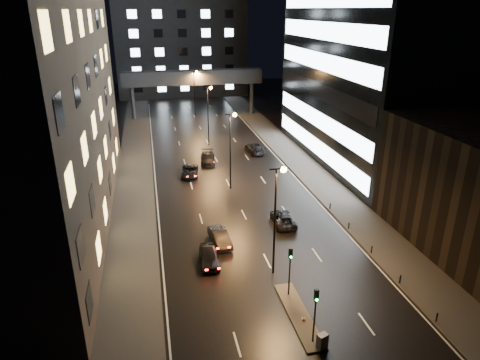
{
  "coord_description": "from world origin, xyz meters",
  "views": [
    {
      "loc": [
        -9.83,
        -23.33,
        22.13
      ],
      "look_at": [
        -0.27,
        20.9,
        4.0
      ],
      "focal_mm": 32.0,
      "sensor_mm": 36.0,
      "label": 1
    }
  ],
  "objects_px": {
    "car_toward_b": "(255,148)",
    "utility_cabinet": "(322,341)",
    "car_away_d": "(208,158)",
    "car_away_a": "(209,257)",
    "car_away_b": "(220,237)",
    "car_away_c": "(190,171)",
    "car_toward_a": "(283,219)"
  },
  "relations": [
    {
      "from": "car_toward_b",
      "to": "utility_cabinet",
      "type": "height_order",
      "value": "car_toward_b"
    },
    {
      "from": "car_away_d",
      "to": "car_toward_b",
      "type": "xyz_separation_m",
      "value": [
        8.3,
        3.32,
        0.01
      ]
    },
    {
      "from": "car_away_a",
      "to": "car_away_b",
      "type": "distance_m",
      "value": 3.74
    },
    {
      "from": "car_away_a",
      "to": "car_away_c",
      "type": "distance_m",
      "value": 23.01
    },
    {
      "from": "car_away_d",
      "to": "car_toward_a",
      "type": "bearing_deg",
      "value": -69.76
    },
    {
      "from": "car_away_b",
      "to": "car_away_c",
      "type": "xyz_separation_m",
      "value": [
        -0.98,
        19.61,
        -0.03
      ]
    },
    {
      "from": "car_toward_a",
      "to": "utility_cabinet",
      "type": "xyz_separation_m",
      "value": [
        -3.01,
        -18.54,
        0.04
      ]
    },
    {
      "from": "car_away_c",
      "to": "car_toward_a",
      "type": "xyz_separation_m",
      "value": [
        8.51,
        -16.89,
        -0.02
      ]
    },
    {
      "from": "car_away_d",
      "to": "utility_cabinet",
      "type": "bearing_deg",
      "value": -80.02
    },
    {
      "from": "car_away_c",
      "to": "utility_cabinet",
      "type": "xyz_separation_m",
      "value": [
        5.5,
        -35.43,
        0.03
      ]
    },
    {
      "from": "car_away_a",
      "to": "utility_cabinet",
      "type": "bearing_deg",
      "value": -61.96
    },
    {
      "from": "car_away_c",
      "to": "car_toward_a",
      "type": "distance_m",
      "value": 18.91
    },
    {
      "from": "car_away_d",
      "to": "car_toward_b",
      "type": "distance_m",
      "value": 8.94
    },
    {
      "from": "car_toward_b",
      "to": "car_away_b",
      "type": "bearing_deg",
      "value": 64.29
    },
    {
      "from": "car_away_b",
      "to": "utility_cabinet",
      "type": "bearing_deg",
      "value": -81.08
    },
    {
      "from": "car_away_b",
      "to": "car_away_d",
      "type": "height_order",
      "value": "car_away_d"
    },
    {
      "from": "car_away_b",
      "to": "car_away_d",
      "type": "distance_m",
      "value": 24.76
    },
    {
      "from": "car_away_a",
      "to": "car_toward_b",
      "type": "relative_size",
      "value": 0.81
    },
    {
      "from": "car_away_c",
      "to": "car_toward_a",
      "type": "relative_size",
      "value": 1.03
    },
    {
      "from": "car_away_d",
      "to": "utility_cabinet",
      "type": "distance_m",
      "value": 40.53
    },
    {
      "from": "car_away_c",
      "to": "car_toward_a",
      "type": "height_order",
      "value": "car_away_c"
    },
    {
      "from": "car_away_b",
      "to": "car_toward_a",
      "type": "xyz_separation_m",
      "value": [
        7.53,
        2.72,
        -0.05
      ]
    },
    {
      "from": "car_away_a",
      "to": "car_toward_a",
      "type": "bearing_deg",
      "value": 35.76
    },
    {
      "from": "car_away_a",
      "to": "car_away_c",
      "type": "bearing_deg",
      "value": 90.43
    },
    {
      "from": "car_toward_a",
      "to": "car_away_d",
      "type": "bearing_deg",
      "value": -73.32
    },
    {
      "from": "car_away_a",
      "to": "car_away_d",
      "type": "bearing_deg",
      "value": 84.0
    },
    {
      "from": "car_toward_b",
      "to": "car_toward_a",
      "type": "bearing_deg",
      "value": 78.11
    },
    {
      "from": "car_away_a",
      "to": "car_toward_b",
      "type": "xyz_separation_m",
      "value": [
        12.2,
        31.36,
        0.04
      ]
    },
    {
      "from": "car_toward_b",
      "to": "utility_cabinet",
      "type": "distance_m",
      "value": 44.22
    },
    {
      "from": "car_away_c",
      "to": "car_toward_b",
      "type": "height_order",
      "value": "car_toward_b"
    },
    {
      "from": "car_away_d",
      "to": "car_toward_b",
      "type": "height_order",
      "value": "car_toward_b"
    },
    {
      "from": "utility_cabinet",
      "to": "car_away_c",
      "type": "bearing_deg",
      "value": 78.06
    }
  ]
}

